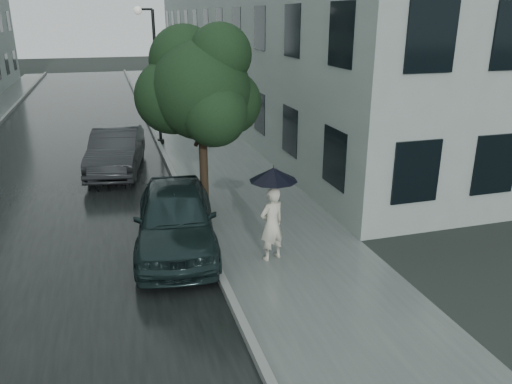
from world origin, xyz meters
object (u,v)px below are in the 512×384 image
object	(u,v)px
street_tree	(200,88)
car_far	(116,151)
lamp_post	(152,68)
car_near	(176,217)
pedestrian	(272,224)

from	to	relation	value
street_tree	car_far	size ratio (longest dim) A/B	1.12
lamp_post	street_tree	bearing A→B (deg)	-72.88
lamp_post	car_near	bearing A→B (deg)	-79.88
car_far	lamp_post	bearing A→B (deg)	73.26
pedestrian	lamp_post	bearing A→B (deg)	-103.53
lamp_post	car_near	world-z (taller)	lamp_post
car_near	street_tree	bearing A→B (deg)	72.05
lamp_post	car_far	bearing A→B (deg)	-102.39
street_tree	car_far	world-z (taller)	street_tree
pedestrian	street_tree	distance (m)	4.32
car_far	pedestrian	bearing A→B (deg)	-59.50
street_tree	car_far	distance (m)	5.40
pedestrian	lamp_post	world-z (taller)	lamp_post
pedestrian	car_near	distance (m)	2.22
pedestrian	car_far	bearing A→B (deg)	-88.84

